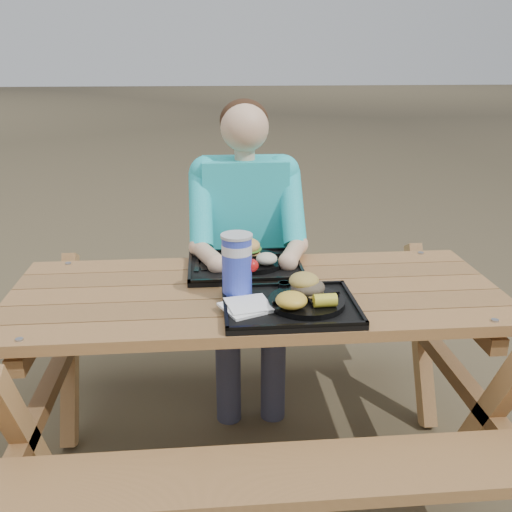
{
  "coord_description": "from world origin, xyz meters",
  "views": [
    {
      "loc": [
        -0.17,
        -1.93,
        1.57
      ],
      "look_at": [
        0.0,
        0.0,
        0.88
      ],
      "focal_mm": 40.0,
      "sensor_mm": 36.0,
      "label": 1
    }
  ],
  "objects": [
    {
      "name": "condiment_mustard",
      "position": [
        0.15,
        -0.06,
        0.79
      ],
      "size": [
        0.05,
        0.05,
        0.03
      ],
      "primitive_type": "cylinder",
      "color": "yellow",
      "rests_on": "tray_near"
    },
    {
      "name": "cutlery_far",
      "position": [
        -0.2,
        0.22,
        0.77
      ],
      "size": [
        0.04,
        0.14,
        0.01
      ],
      "primitive_type": "cube",
      "rotation": [
        0.0,
        0.0,
        0.1
      ],
      "color": "black",
      "rests_on": "tray_far"
    },
    {
      "name": "condiment_bbq",
      "position": [
        0.1,
        -0.06,
        0.78
      ],
      "size": [
        0.05,
        0.05,
        0.03
      ],
      "primitive_type": "cylinder",
      "color": "black",
      "rests_on": "tray_near"
    },
    {
      "name": "ground",
      "position": [
        0.0,
        0.0,
        0.0
      ],
      "size": [
        60.0,
        60.0,
        0.0
      ],
      "primitive_type": "plane",
      "color": "#999999",
      "rests_on": "ground"
    },
    {
      "name": "plate_near",
      "position": [
        0.15,
        -0.2,
        0.78
      ],
      "size": [
        0.26,
        0.26,
        0.02
      ],
      "primitive_type": "cylinder",
      "color": "black",
      "rests_on": "tray_near"
    },
    {
      "name": "baked_beans",
      "position": [
        -0.05,
        0.16,
        0.81
      ],
      "size": [
        0.08,
        0.08,
        0.03
      ],
      "primitive_type": "ellipsoid",
      "color": "#421A0D",
      "rests_on": "plate_far"
    },
    {
      "name": "diner",
      "position": [
        0.0,
        0.58,
        0.64
      ],
      "size": [
        0.48,
        0.84,
        1.28
      ],
      "primitive_type": null,
      "color": "#1CA9C4",
      "rests_on": "ground"
    },
    {
      "name": "corn_cob",
      "position": [
        0.2,
        -0.26,
        0.81
      ],
      "size": [
        0.08,
        0.08,
        0.04
      ],
      "primitive_type": null,
      "rotation": [
        0.0,
        0.0,
        0.05
      ],
      "color": "yellow",
      "rests_on": "plate_near"
    },
    {
      "name": "plate_far",
      "position": [
        0.0,
        0.22,
        0.78
      ],
      "size": [
        0.26,
        0.26,
        0.02
      ],
      "primitive_type": "cylinder",
      "color": "black",
      "rests_on": "tray_far"
    },
    {
      "name": "potato_salad",
      "position": [
        0.06,
        0.15,
        0.81
      ],
      "size": [
        0.08,
        0.08,
        0.05
      ],
      "primitive_type": "ellipsoid",
      "color": "beige",
      "rests_on": "plate_far"
    },
    {
      "name": "sandwich",
      "position": [
        0.17,
        -0.15,
        0.85
      ],
      "size": [
        0.11,
        0.11,
        0.11
      ],
      "primitive_type": null,
      "color": "gold",
      "rests_on": "plate_near"
    },
    {
      "name": "mac_cheese",
      "position": [
        0.09,
        -0.26,
        0.82
      ],
      "size": [
        0.1,
        0.1,
        0.05
      ],
      "primitive_type": "ellipsoid",
      "color": "gold",
      "rests_on": "plate_near"
    },
    {
      "name": "tray_far",
      "position": [
        -0.03,
        0.21,
        0.76
      ],
      "size": [
        0.45,
        0.35,
        0.02
      ],
      "primitive_type": "cube",
      "color": "black",
      "rests_on": "picnic_table"
    },
    {
      "name": "soda_cup",
      "position": [
        -0.07,
        -0.08,
        0.88
      ],
      "size": [
        0.1,
        0.1,
        0.21
      ],
      "primitive_type": "cylinder",
      "color": "#1B31CB",
      "rests_on": "tray_near"
    },
    {
      "name": "picnic_table",
      "position": [
        0.0,
        0.0,
        0.38
      ],
      "size": [
        1.8,
        1.49,
        0.75
      ],
      "primitive_type": null,
      "color": "#999999",
      "rests_on": "ground"
    },
    {
      "name": "tray_near",
      "position": [
        0.1,
        -0.19,
        0.76
      ],
      "size": [
        0.45,
        0.35,
        0.02
      ],
      "primitive_type": "cube",
      "color": "black",
      "rests_on": "picnic_table"
    },
    {
      "name": "napkin_stack",
      "position": [
        -0.05,
        -0.21,
        0.78
      ],
      "size": [
        0.19,
        0.19,
        0.02
      ],
      "primitive_type": "cube",
      "rotation": [
        0.0,
        0.0,
        0.41
      ],
      "color": "white",
      "rests_on": "tray_near"
    },
    {
      "name": "burger",
      "position": [
        -0.02,
        0.27,
        0.84
      ],
      "size": [
        0.12,
        0.12,
        0.11
      ],
      "primitive_type": null,
      "color": "#E4A650",
      "rests_on": "plate_far"
    }
  ]
}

